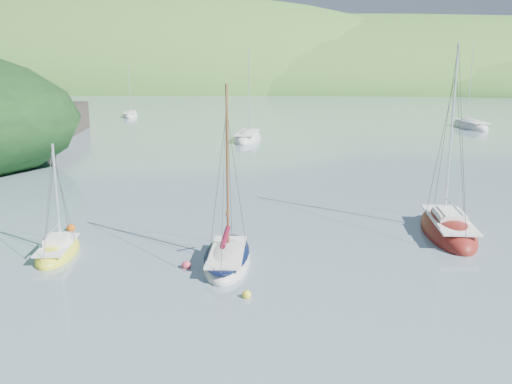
# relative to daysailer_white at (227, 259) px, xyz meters

# --- Properties ---
(ground) EXTENTS (700.00, 700.00, 0.00)m
(ground) POSITION_rel_daysailer_white_xyz_m (0.26, -3.49, -0.21)
(ground) COLOR slate
(ground) RESTS_ON ground
(shoreline_hills) EXTENTS (690.00, 135.00, 56.00)m
(shoreline_hills) POSITION_rel_daysailer_white_xyz_m (-9.41, 168.93, -0.21)
(shoreline_hills) COLOR #37752C
(shoreline_hills) RESTS_ON ground
(daysailer_white) EXTENTS (2.50, 5.84, 8.77)m
(daysailer_white) POSITION_rel_daysailer_white_xyz_m (0.00, 0.00, 0.00)
(daysailer_white) COLOR silver
(daysailer_white) RESTS_ON ground
(sloop_red) EXTENTS (2.71, 7.42, 10.88)m
(sloop_red) POSITION_rel_daysailer_white_xyz_m (11.09, 5.78, 0.01)
(sloop_red) COLOR maroon
(sloop_red) RESTS_ON ground
(sailboat_yellow) EXTENTS (2.44, 4.64, 5.86)m
(sailboat_yellow) POSITION_rel_daysailer_white_xyz_m (-8.33, 0.23, -0.05)
(sailboat_yellow) COLOR yellow
(sailboat_yellow) RESTS_ON ground
(distant_sloop_a) EXTENTS (2.95, 7.92, 11.22)m
(distant_sloop_a) POSITION_rel_daysailer_white_xyz_m (-4.11, 39.06, -0.02)
(distant_sloop_a) COLOR silver
(distant_sloop_a) RESTS_ON ground
(distant_sloop_b) EXTENTS (4.60, 8.61, 11.67)m
(distant_sloop_b) POSITION_rel_daysailer_white_xyz_m (23.79, 53.78, -0.01)
(distant_sloop_b) COLOR silver
(distant_sloop_b) RESTS_ON ground
(distant_sloop_c) EXTENTS (3.79, 6.67, 9.01)m
(distant_sloop_c) POSITION_rel_daysailer_white_xyz_m (-25.79, 62.49, -0.04)
(distant_sloop_c) COLOR silver
(distant_sloop_c) RESTS_ON ground
(mooring_buoys) EXTENTS (21.53, 9.77, 0.47)m
(mooring_buoys) POSITION_rel_daysailer_white_xyz_m (-1.40, 1.60, -0.09)
(mooring_buoys) COLOR yellow
(mooring_buoys) RESTS_ON ground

